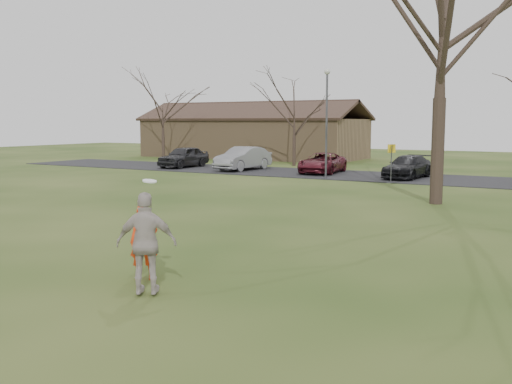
# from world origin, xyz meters

# --- Properties ---
(ground) EXTENTS (120.00, 120.00, 0.00)m
(ground) POSITION_xyz_m (0.00, 0.00, 0.00)
(ground) COLOR #1E380F
(ground) RESTS_ON ground
(parking_strip) EXTENTS (62.00, 6.50, 0.04)m
(parking_strip) POSITION_xyz_m (0.00, 25.00, 0.02)
(parking_strip) COLOR black
(parking_strip) RESTS_ON ground
(player_defender) EXTENTS (0.69, 0.64, 1.57)m
(player_defender) POSITION_xyz_m (-0.62, 0.41, 0.79)
(player_defender) COLOR #EE3913
(player_defender) RESTS_ON ground
(car_0) EXTENTS (1.80, 4.42, 1.50)m
(car_0) POSITION_xyz_m (-18.03, 24.88, 0.79)
(car_0) COLOR #262629
(car_0) RESTS_ON parking_strip
(car_1) EXTENTS (2.00, 4.84, 1.56)m
(car_1) POSITION_xyz_m (-13.10, 24.94, 0.82)
(car_1) COLOR gray
(car_1) RESTS_ON parking_strip
(car_2) EXTENTS (2.60, 4.81, 1.28)m
(car_2) POSITION_xyz_m (-7.50, 25.42, 0.68)
(car_2) COLOR #55141F
(car_2) RESTS_ON parking_strip
(car_3) EXTENTS (2.16, 4.58, 1.29)m
(car_3) POSITION_xyz_m (-1.90, 24.85, 0.69)
(car_3) COLOR black
(car_3) RESTS_ON parking_strip
(catching_play) EXTENTS (1.21, 0.97, 2.15)m
(catching_play) POSITION_xyz_m (0.22, -0.49, 1.02)
(catching_play) COLOR #B2A6A0
(catching_play) RESTS_ON ground
(building) EXTENTS (20.60, 8.50, 5.14)m
(building) POSITION_xyz_m (-20.00, 38.00, 1.93)
(building) COLOR #8C6D4C
(building) RESTS_ON ground
(lamp_post) EXTENTS (0.34, 0.34, 6.27)m
(lamp_post) POSITION_xyz_m (-6.00, 22.50, 3.97)
(lamp_post) COLOR #47474C
(lamp_post) RESTS_ON ground
(sign_yellow) EXTENTS (0.35, 0.35, 2.08)m
(sign_yellow) POSITION_xyz_m (-2.00, 22.00, 1.45)
(sign_yellow) COLOR #47474C
(sign_yellow) RESTS_ON ground
(big_tree) EXTENTS (9.00, 9.00, 14.00)m
(big_tree) POSITION_xyz_m (2.00, 15.00, 7.00)
(big_tree) COLOR #352821
(big_tree) RESTS_ON ground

